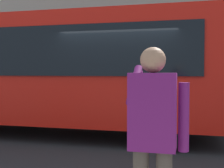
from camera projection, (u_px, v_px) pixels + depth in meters
ground_plane at (125, 140)px, 7.16m from camera, size 60.00×60.00×0.00m
red_bus at (51, 70)px, 7.93m from camera, size 9.05×2.54×3.08m
pedestrian_photographer at (153, 130)px, 2.59m from camera, size 0.53×0.52×1.70m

